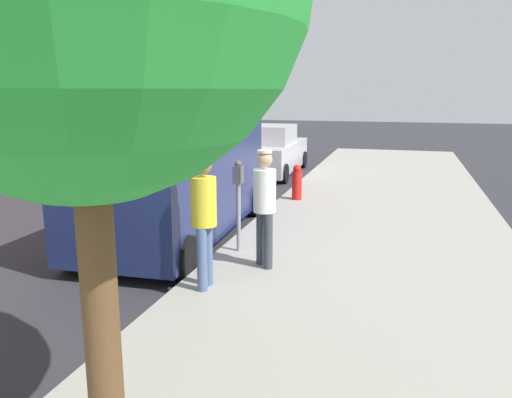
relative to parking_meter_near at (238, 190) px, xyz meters
name	(u,v)px	position (x,y,z in m)	size (l,w,h in m)	color
ground_plane	(163,254)	(-1.35, -0.12, -1.18)	(80.00, 80.00, 0.00)	#2D2D33
sidewalk_slab	(369,269)	(2.15, -0.12, -1.11)	(5.00, 32.00, 0.15)	#9E998E
parking_meter_near	(238,190)	(0.00, 0.00, 0.00)	(0.14, 0.18, 1.52)	gray
pedestrian_in_white	(265,200)	(0.61, -0.62, -0.01)	(0.34, 0.34, 1.77)	#383D47
pedestrian_in_yellow	(204,213)	(0.07, -1.67, 0.02)	(0.34, 0.36, 1.81)	#4C608C
parked_van	(178,178)	(-1.50, 0.92, -0.03)	(2.29, 5.27, 2.15)	navy
parked_sedan_ahead	(269,152)	(-1.78, 8.75, -0.43)	(2.00, 4.43, 1.65)	#BCBCC1
fire_hydrant	(297,183)	(0.10, 4.29, -0.61)	(0.24, 0.24, 0.86)	red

